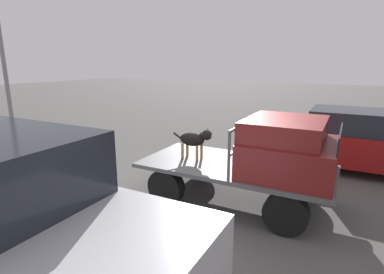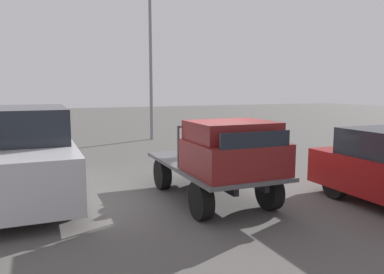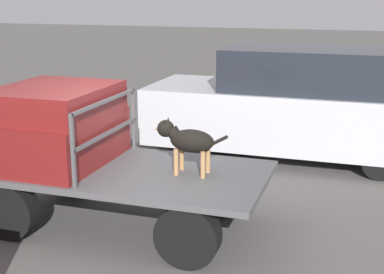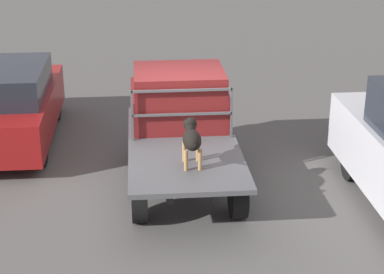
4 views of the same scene
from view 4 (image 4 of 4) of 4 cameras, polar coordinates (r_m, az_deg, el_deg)
ground_plane at (r=11.16m, az=-0.77°, el=-4.32°), size 80.00×80.00×0.00m
flatbed_truck at (r=10.92m, az=-0.79°, el=-1.58°), size 3.78×1.85×0.80m
truck_cab at (r=11.61m, az=-1.18°, el=3.57°), size 1.60×1.73×1.01m
truck_headboard at (r=10.79m, az=-0.88°, el=2.72°), size 0.04×1.73×0.89m
dog at (r=9.87m, az=-0.04°, el=-0.06°), size 0.95×0.29×0.70m
parked_sedan at (r=13.20m, az=-16.15°, el=2.79°), size 4.02×1.81×1.61m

